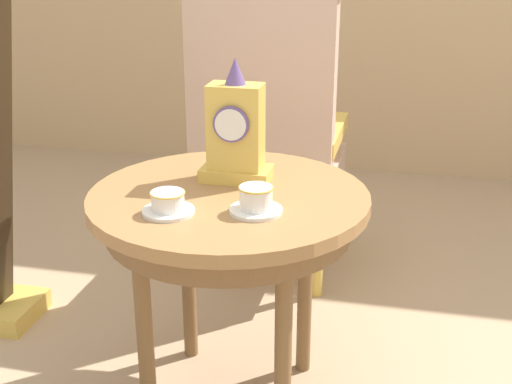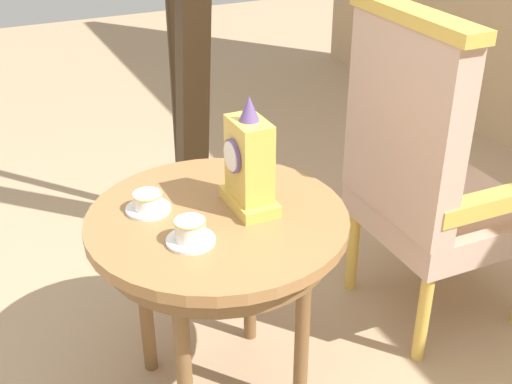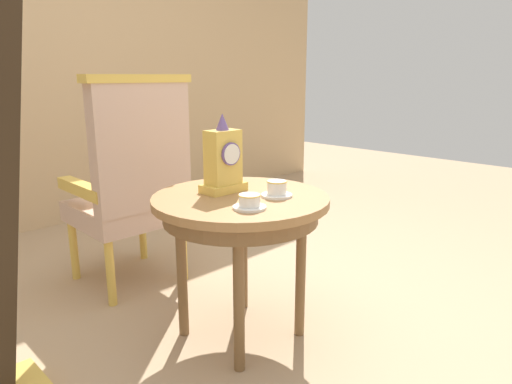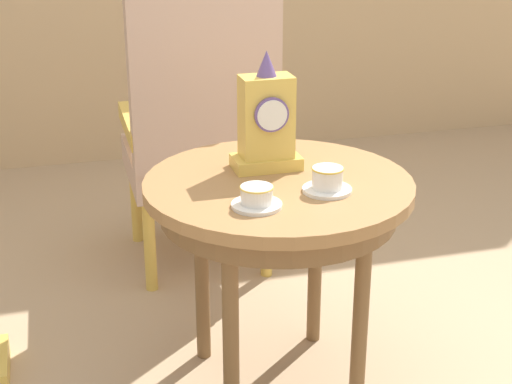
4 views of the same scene
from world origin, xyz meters
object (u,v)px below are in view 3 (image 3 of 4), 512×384
Objects in this scene: teacup_left at (250,202)px; armchair at (133,181)px; mantel_clock at (223,161)px; teacup_right at (277,189)px; side_table at (241,213)px.

armchair is (0.05, 0.94, -0.08)m from teacup_left.
mantel_clock is 0.70m from armchair.
armchair is at bearing 99.82° from teacup_right.
teacup_right reaches higher than teacup_left.
teacup_left is (-0.11, -0.17, 0.10)m from side_table.
side_table is 0.65× the size of armchair.
teacup_left is at bearing -93.17° from armchair.
teacup_left is 0.38× the size of mantel_clock.
armchair reaches higher than side_table.
side_table is 5.68× the size of teacup_right.
mantel_clock reaches higher than side_table.
teacup_right reaches higher than side_table.
teacup_left is at bearing -111.15° from mantel_clock.
side_table is 0.22m from teacup_left.
mantel_clock is (0.10, 0.27, 0.11)m from teacup_left.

